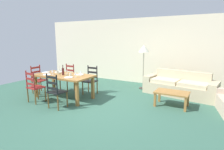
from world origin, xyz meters
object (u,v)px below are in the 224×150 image
object	(u,v)px
dining_chair_head_west	(39,79)
wine_bottle	(63,71)
dining_chair_near_left	(34,87)
coffee_cup_secondary	(57,72)
dining_chair_far_left	(68,78)
wine_glass_near_left	(52,71)
wine_glass_near_right	(75,74)
coffee_cup_primary	(70,75)
dining_table	(63,77)
dining_chair_far_right	(91,80)
wine_glass_far_right	(81,72)
couch	(180,87)
wine_glass_far_left	(59,70)
dining_chair_near_right	(56,91)
coffee_table	(172,94)
standing_lamp	(144,51)

from	to	relation	value
dining_chair_head_west	wine_bottle	bearing A→B (deg)	-1.46
dining_chair_near_left	coffee_cup_secondary	world-z (taller)	dining_chair_near_left
dining_chair_far_left	wine_glass_near_left	distance (m)	0.96
wine_glass_near_right	wine_glass_near_left	bearing A→B (deg)	-178.60
coffee_cup_primary	dining_table	bearing A→B (deg)	172.18
dining_chair_far_left	coffee_cup_secondary	bearing A→B (deg)	-76.11
dining_chair_head_west	dining_chair_far_right	bearing A→B (deg)	25.36
dining_chair_far_right	wine_glass_far_right	bearing A→B (deg)	-80.28
dining_table	couch	size ratio (longest dim) A/B	0.80
dining_chair_head_west	wine_glass_far_left	xyz separation A→B (m)	(0.87, 0.14, 0.38)
couch	wine_glass_far_right	bearing A→B (deg)	-142.37
dining_chair_far_left	wine_glass_far_left	world-z (taller)	dining_chair_far_left
dining_table	dining_chair_far_left	bearing A→B (deg)	123.52
dining_chair_near_right	dining_chair_head_west	xyz separation A→B (m)	(-1.63, 0.79, 0.00)
dining_chair_far_right	wine_glass_far_right	world-z (taller)	dining_chair_far_right
couch	coffee_cup_secondary	bearing A→B (deg)	-149.80
coffee_cup_primary	coffee_cup_secondary	bearing A→B (deg)	169.77
dining_chair_far_right	dining_table	bearing A→B (deg)	-121.99
wine_bottle	coffee_table	xyz separation A→B (m)	(3.14, 0.92, -0.51)
dining_chair_head_west	wine_glass_far_right	world-z (taller)	dining_chair_head_west
dining_table	coffee_table	size ratio (longest dim) A/B	2.11
dining_chair_far_left	dining_chair_near_left	bearing A→B (deg)	-88.42
dining_chair_near_left	wine_bottle	world-z (taller)	wine_bottle
dining_chair_far_right	coffee_cup_primary	world-z (taller)	dining_chair_far_right
dining_chair_far_left	couch	distance (m)	3.91
dining_chair_near_right	couch	size ratio (longest dim) A/B	0.41
coffee_table	dining_chair_near_right	bearing A→B (deg)	-148.09
coffee_cup_secondary	coffee_table	size ratio (longest dim) A/B	0.10
wine_glass_far_right	couch	xyz separation A→B (m)	(2.57, 1.98, -0.57)
wine_bottle	couch	size ratio (longest dim) A/B	0.13
dining_table	standing_lamp	world-z (taller)	standing_lamp
coffee_cup_primary	couch	distance (m)	3.60
dining_chair_near_left	dining_chair_near_right	size ratio (longest dim) A/B	1.00
coffee_table	standing_lamp	world-z (taller)	standing_lamp
dining_chair_near_left	wine_bottle	distance (m)	0.94
wine_glass_near_right	coffee_cup_primary	xyz separation A→B (m)	(-0.26, 0.07, -0.07)
dining_chair_far_right	wine_glass_near_left	bearing A→B (deg)	-131.05
dining_chair_far_left	coffee_table	size ratio (longest dim) A/B	1.07
wine_glass_near_left	dining_chair_near_right	bearing A→B (deg)	-39.74
wine_glass_near_left	wine_glass_far_left	distance (m)	0.28
dining_table	dining_chair_far_right	world-z (taller)	dining_chair_far_right
dining_chair_head_west	couch	size ratio (longest dim) A/B	0.41
wine_glass_near_right	wine_glass_far_left	xyz separation A→B (m)	(-0.89, 0.26, 0.00)
wine_glass_near_right	coffee_table	xyz separation A→B (m)	(2.57, 1.01, -0.51)
wine_bottle	coffee_cup_secondary	xyz separation A→B (m)	(-0.34, 0.10, -0.07)
wine_glass_far_left	standing_lamp	xyz separation A→B (m)	(2.11, 2.15, 0.55)
wine_glass_far_right	coffee_table	bearing A→B (deg)	16.67
coffee_cup_primary	coffee_table	size ratio (longest dim) A/B	0.10
wine_glass_near_left	wine_glass_near_right	world-z (taller)	same
standing_lamp	wine_glass_near_left	bearing A→B (deg)	-131.22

